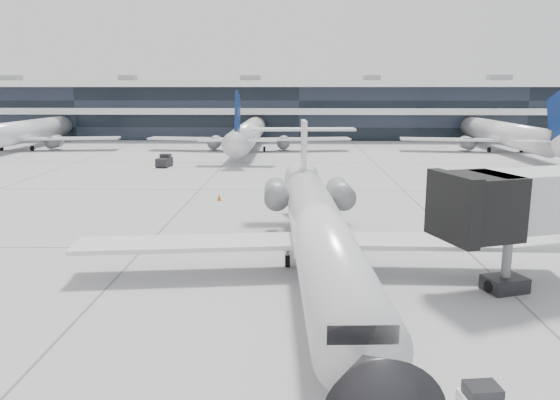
{
  "coord_description": "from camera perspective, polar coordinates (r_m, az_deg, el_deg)",
  "views": [
    {
      "loc": [
        -0.59,
        -32.42,
        9.81
      ],
      "look_at": [
        -1.59,
        2.61,
        2.6
      ],
      "focal_mm": 35.0,
      "sensor_mm": 36.0,
      "label": 1
    }
  ],
  "objects": [
    {
      "name": "far_tug",
      "position": [
        70.79,
        -11.99,
        3.99
      ],
      "size": [
        1.78,
        2.66,
        1.59
      ],
      "rotation": [
        0.0,
        0.0,
        -0.13
      ],
      "color": "black",
      "rests_on": "ground"
    },
    {
      "name": "bg_jet_center",
      "position": [
        88.28,
        -3.2,
        5.23
      ],
      "size": [
        32.0,
        40.0,
        9.6
      ],
      "primitive_type": null,
      "color": "silver",
      "rests_on": "ground"
    },
    {
      "name": "regional_jet",
      "position": [
        28.93,
        4.07,
        -2.95
      ],
      "size": [
        25.87,
        32.27,
        7.45
      ],
      "rotation": [
        0.0,
        0.0,
        0.05
      ],
      "color": "silver",
      "rests_on": "ground"
    },
    {
      "name": "bg_jet_right",
      "position": [
        93.81,
        22.03,
        4.78
      ],
      "size": [
        32.0,
        40.0,
        9.6
      ],
      "primitive_type": null,
      "color": "silver",
      "rests_on": "ground"
    },
    {
      "name": "ramp_worker",
      "position": [
        20.18,
        8.19,
        -14.91
      ],
      "size": [
        0.73,
        0.65,
        1.67
      ],
      "primitive_type": "imported",
      "rotation": [
        0.0,
        0.0,
        3.65
      ],
      "color": "yellow",
      "rests_on": "ground"
    },
    {
      "name": "ground",
      "position": [
        33.88,
        2.57,
        -5.22
      ],
      "size": [
        220.0,
        220.0,
        0.0
      ],
      "primitive_type": "plane",
      "color": "#9A9B9D",
      "rests_on": "ground"
    },
    {
      "name": "bg_jet_left",
      "position": [
        98.54,
        -25.26,
        4.81
      ],
      "size": [
        32.0,
        40.0,
        9.6
      ],
      "primitive_type": null,
      "color": "silver",
      "rests_on": "ground"
    },
    {
      "name": "terminal",
      "position": [
        114.52,
        1.96,
        9.21
      ],
      "size": [
        170.0,
        22.0,
        10.0
      ],
      "primitive_type": "cube",
      "color": "black",
      "rests_on": "ground"
    },
    {
      "name": "traffic_cone",
      "position": [
        48.68,
        -6.38,
        0.27
      ],
      "size": [
        0.49,
        0.49,
        0.6
      ],
      "rotation": [
        0.0,
        0.0,
        0.23
      ],
      "color": "#E4580C",
      "rests_on": "ground"
    }
  ]
}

